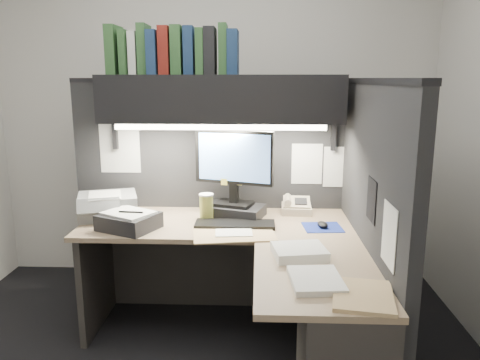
# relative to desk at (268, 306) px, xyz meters

# --- Properties ---
(wall_back) EXTENTS (3.50, 0.04, 2.70)m
(wall_back) POSITION_rel_desk_xyz_m (-0.43, 1.50, 0.91)
(wall_back) COLOR silver
(wall_back) RESTS_ON floor
(wall_front) EXTENTS (3.50, 0.04, 2.70)m
(wall_front) POSITION_rel_desk_xyz_m (-0.43, -1.50, 0.91)
(wall_front) COLOR silver
(wall_front) RESTS_ON floor
(partition_back) EXTENTS (1.90, 0.06, 1.60)m
(partition_back) POSITION_rel_desk_xyz_m (-0.40, 0.93, 0.36)
(partition_back) COLOR black
(partition_back) RESTS_ON floor
(partition_right) EXTENTS (0.06, 1.50, 1.60)m
(partition_right) POSITION_rel_desk_xyz_m (0.55, 0.18, 0.36)
(partition_right) COLOR black
(partition_right) RESTS_ON floor
(desk) EXTENTS (1.70, 1.53, 0.73)m
(desk) POSITION_rel_desk_xyz_m (0.00, 0.00, 0.00)
(desk) COLOR #9C8363
(desk) RESTS_ON floor
(overhead_shelf) EXTENTS (1.55, 0.34, 0.30)m
(overhead_shelf) POSITION_rel_desk_xyz_m (-0.30, 0.75, 1.06)
(overhead_shelf) COLOR black
(overhead_shelf) RESTS_ON partition_back
(task_light_tube) EXTENTS (1.32, 0.04, 0.04)m
(task_light_tube) POSITION_rel_desk_xyz_m (-0.30, 0.61, 0.89)
(task_light_tube) COLOR white
(task_light_tube) RESTS_ON overhead_shelf
(monitor) EXTENTS (0.52, 0.34, 0.57)m
(monitor) POSITION_rel_desk_xyz_m (-0.22, 0.69, 0.51)
(monitor) COLOR black
(monitor) RESTS_ON desk
(keyboard) EXTENTS (0.49, 0.17, 0.02)m
(keyboard) POSITION_rel_desk_xyz_m (-0.20, 0.48, 0.30)
(keyboard) COLOR black
(keyboard) RESTS_ON desk
(mousepad) EXTENTS (0.25, 0.23, 0.00)m
(mousepad) POSITION_rel_desk_xyz_m (0.34, 0.47, 0.29)
(mousepad) COLOR navy
(mousepad) RESTS_ON desk
(mouse) EXTENTS (0.08, 0.11, 0.04)m
(mouse) POSITION_rel_desk_xyz_m (0.34, 0.47, 0.31)
(mouse) COLOR black
(mouse) RESTS_ON mousepad
(telephone) EXTENTS (0.21, 0.22, 0.08)m
(telephone) POSITION_rel_desk_xyz_m (0.20, 0.80, 0.33)
(telephone) COLOR beige
(telephone) RESTS_ON desk
(coffee_cup) EXTENTS (0.11, 0.11, 0.16)m
(coffee_cup) POSITION_rel_desk_xyz_m (-0.39, 0.60, 0.37)
(coffee_cup) COLOR #D4C655
(coffee_cup) RESTS_ON desk
(printer) EXTENTS (0.45, 0.41, 0.15)m
(printer) POSITION_rel_desk_xyz_m (-1.06, 0.66, 0.36)
(printer) COLOR gray
(printer) RESTS_ON desk
(notebook_stack) EXTENTS (0.40, 0.38, 0.10)m
(notebook_stack) POSITION_rel_desk_xyz_m (-0.84, 0.40, 0.33)
(notebook_stack) COLOR black
(notebook_stack) RESTS_ON desk
(open_folder) EXTENTS (0.52, 0.38, 0.01)m
(open_folder) POSITION_rel_desk_xyz_m (-0.20, 0.32, 0.29)
(open_folder) COLOR tan
(open_folder) RESTS_ON desk
(paper_stack_a) EXTENTS (0.30, 0.26, 0.05)m
(paper_stack_a) POSITION_rel_desk_xyz_m (0.15, -0.01, 0.31)
(paper_stack_a) COLOR white
(paper_stack_a) RESTS_ON desk
(paper_stack_b) EXTENTS (0.25, 0.30, 0.03)m
(paper_stack_b) POSITION_rel_desk_xyz_m (0.20, -0.33, 0.30)
(paper_stack_b) COLOR white
(paper_stack_b) RESTS_ON desk
(manila_stack) EXTENTS (0.30, 0.35, 0.02)m
(manila_stack) POSITION_rel_desk_xyz_m (0.38, -0.46, 0.30)
(manila_stack) COLOR tan
(manila_stack) RESTS_ON desk
(binder_row) EXTENTS (0.82, 0.26, 0.31)m
(binder_row) POSITION_rel_desk_xyz_m (-0.60, 0.75, 1.35)
(binder_row) COLOR #295028
(binder_row) RESTS_ON overhead_shelf
(pinned_papers) EXTENTS (1.76, 1.31, 0.51)m
(pinned_papers) POSITION_rel_desk_xyz_m (-0.00, 0.56, 0.61)
(pinned_papers) COLOR white
(pinned_papers) RESTS_ON partition_back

